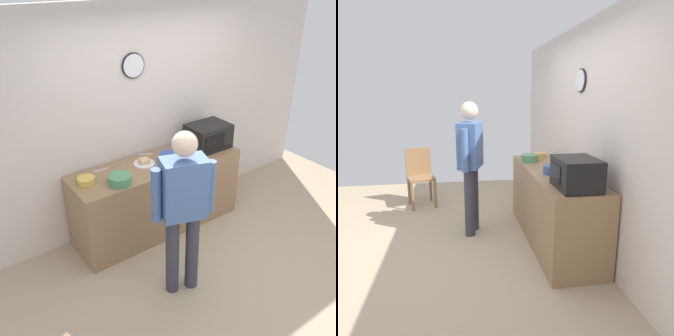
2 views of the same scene
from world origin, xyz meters
TOP-DOWN VIEW (x-y plane):
  - ground_plane at (0.00, 0.00)m, footprint 6.00×6.00m
  - back_wall at (-0.00, 1.60)m, footprint 5.40×0.13m
  - kitchen_counter at (-0.08, 1.22)m, footprint 2.05×0.62m
  - microwave at (0.66, 1.20)m, footprint 0.50×0.39m
  - sandwich_plate at (-0.22, 1.27)m, footprint 0.24×0.24m
  - salad_bowl at (-0.65, 1.06)m, footprint 0.24×0.24m
  - cereal_bowl at (0.06, 1.16)m, footprint 0.24×0.24m
  - mixing_bowl at (-0.94, 1.27)m, footprint 0.18×0.18m
  - fork_utensil at (-0.68, 1.43)m, footprint 0.17×0.03m
  - spoon_utensil at (-0.07, 1.48)m, footprint 0.15×0.11m
  - person_standing at (-0.46, 0.24)m, footprint 0.57×0.35m
  - wooden_chair at (-1.67, -0.54)m, footprint 0.50×0.50m

SIDE VIEW (x-z plane):
  - ground_plane at x=0.00m, z-range 0.00..0.00m
  - kitchen_counter at x=-0.08m, z-range 0.00..0.89m
  - wooden_chair at x=-1.67m, z-range 0.05..0.99m
  - fork_utensil at x=-0.68m, z-range 0.89..0.90m
  - spoon_utensil at x=-0.07m, z-range 0.89..0.90m
  - sandwich_plate at x=-0.22m, z-range 0.88..0.95m
  - mixing_bowl at x=-0.94m, z-range 0.89..0.96m
  - salad_bowl at x=-0.65m, z-range 0.89..0.99m
  - cereal_bowl at x=0.06m, z-range 0.89..0.99m
  - person_standing at x=-0.46m, z-range 0.15..1.85m
  - microwave at x=0.66m, z-range 0.89..1.19m
  - back_wall at x=0.00m, z-range 0.00..2.60m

